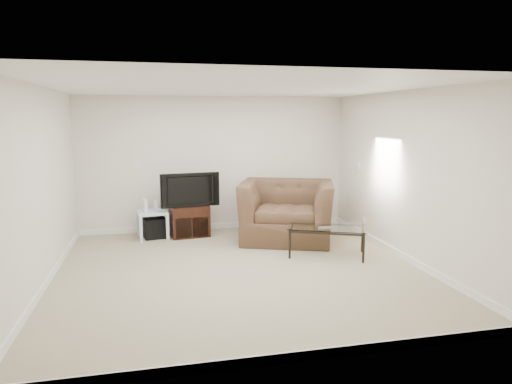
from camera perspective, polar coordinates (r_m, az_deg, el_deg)
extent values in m
plane|color=tan|center=(6.46, -2.04, -9.75)|extent=(5.00, 5.00, 0.00)
plane|color=white|center=(6.12, -2.18, 12.96)|extent=(5.00, 5.00, 0.00)
cube|color=silver|center=(8.62, -5.14, 3.54)|extent=(5.00, 0.02, 2.50)
cube|color=silver|center=(6.23, -25.36, 0.48)|extent=(0.02, 5.00, 2.50)
cube|color=silver|center=(7.06, 18.28, 1.84)|extent=(0.02, 5.00, 2.50)
cube|color=white|center=(8.55, -14.49, 3.23)|extent=(0.12, 0.02, 0.12)
cube|color=white|center=(8.46, 12.67, 3.24)|extent=(0.02, 0.09, 0.13)
cube|color=white|center=(8.34, 13.32, -3.48)|extent=(0.02, 0.08, 0.12)
cube|color=black|center=(8.21, -8.31, -2.36)|extent=(0.37, 0.28, 0.05)
imported|color=black|center=(8.15, -8.39, 0.36)|extent=(0.99, 0.32, 0.60)
cube|color=black|center=(8.31, -12.59, -4.42)|extent=(0.43, 0.43, 0.37)
cube|color=white|center=(8.17, -13.70, -1.68)|extent=(0.09, 0.17, 0.22)
cube|color=silver|center=(8.19, -12.44, -1.71)|extent=(0.07, 0.15, 0.19)
imported|color=brown|center=(7.90, 3.86, -1.12)|extent=(1.82, 1.49, 1.37)
cube|color=#B2B2B7|center=(6.97, 8.55, -4.41)|extent=(0.18, 0.06, 0.02)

